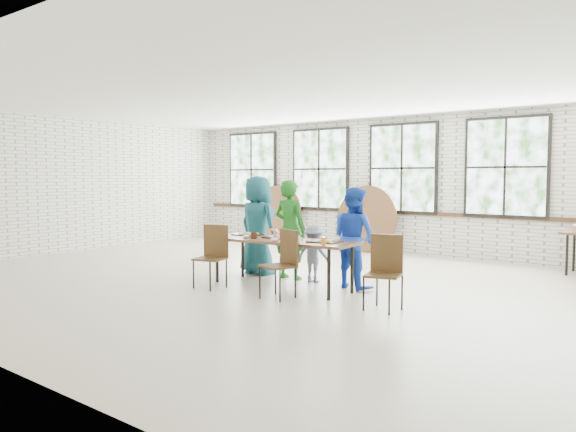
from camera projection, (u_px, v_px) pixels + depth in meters
name	position (u px, v px, depth m)	size (l,w,h in m)	color
room	(402.00, 170.00, 12.23)	(12.00, 12.00, 12.00)	#B6AB90
dining_table	(281.00, 242.00, 8.53)	(2.46, 1.01, 0.74)	brown
chair_near_left	(213.00, 251.00, 8.56)	(0.52, 0.51, 0.95)	#4C3319
chair_near_right	(283.00, 258.00, 7.81)	(0.52, 0.51, 0.95)	#4C3319
chair_spare	(385.00, 266.00, 7.14)	(0.51, 0.50, 0.95)	#4C3319
adult_teal	(258.00, 225.00, 9.68)	(0.83, 0.54, 1.70)	navy
adult_green	(290.00, 229.00, 9.24)	(0.60, 0.39, 1.64)	#1B661C
toddler	(314.00, 254.00, 8.97)	(0.59, 0.34, 0.92)	#152043
adult_blue	(354.00, 238.00, 8.48)	(0.74, 0.58, 1.53)	blue
tabletop_clutter	(283.00, 238.00, 8.45)	(1.99, 0.62, 0.11)	black
round_tops_leaning	(317.00, 217.00, 13.47)	(4.26, 0.50, 1.49)	brown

